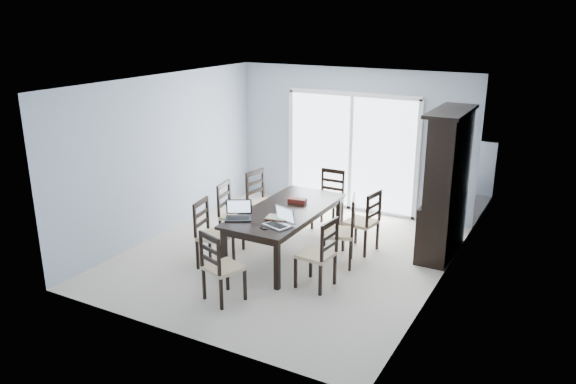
% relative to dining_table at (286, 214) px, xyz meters
% --- Properties ---
extents(floor, '(5.00, 5.00, 0.00)m').
position_rel_dining_table_xyz_m(floor, '(0.00, 0.00, -0.67)').
color(floor, beige).
rests_on(floor, ground).
extents(ceiling, '(5.00, 5.00, 0.00)m').
position_rel_dining_table_xyz_m(ceiling, '(0.00, 0.00, 1.93)').
color(ceiling, white).
rests_on(ceiling, back_wall).
extents(back_wall, '(4.50, 0.02, 2.60)m').
position_rel_dining_table_xyz_m(back_wall, '(0.00, 2.50, 0.63)').
color(back_wall, '#99A5B6').
rests_on(back_wall, floor).
extents(wall_left, '(0.02, 5.00, 2.60)m').
position_rel_dining_table_xyz_m(wall_left, '(-2.25, 0.00, 0.63)').
color(wall_left, '#99A5B6').
rests_on(wall_left, floor).
extents(wall_right, '(0.02, 5.00, 2.60)m').
position_rel_dining_table_xyz_m(wall_right, '(2.25, 0.00, 0.63)').
color(wall_right, '#99A5B6').
rests_on(wall_right, floor).
extents(balcony, '(4.50, 2.00, 0.10)m').
position_rel_dining_table_xyz_m(balcony, '(0.00, 3.50, -0.72)').
color(balcony, gray).
rests_on(balcony, ground).
extents(railing, '(4.50, 0.06, 1.10)m').
position_rel_dining_table_xyz_m(railing, '(0.00, 4.50, -0.12)').
color(railing, '#99999E').
rests_on(railing, balcony).
extents(dining_table, '(1.00, 2.20, 0.75)m').
position_rel_dining_table_xyz_m(dining_table, '(0.00, 0.00, 0.00)').
color(dining_table, black).
rests_on(dining_table, floor).
extents(china_hutch, '(0.50, 1.38, 2.20)m').
position_rel_dining_table_xyz_m(china_hutch, '(2.02, 1.25, 0.40)').
color(china_hutch, black).
rests_on(china_hutch, floor).
extents(sliding_door, '(2.52, 0.05, 2.18)m').
position_rel_dining_table_xyz_m(sliding_door, '(0.00, 2.48, 0.41)').
color(sliding_door, silver).
rests_on(sliding_door, floor).
extents(chair_left_near, '(0.50, 0.49, 1.13)m').
position_rel_dining_table_xyz_m(chair_left_near, '(-0.82, -0.81, -0.07)').
color(chair_left_near, black).
rests_on(chair_left_near, floor).
extents(chair_left_mid, '(0.51, 0.49, 1.15)m').
position_rel_dining_table_xyz_m(chair_left_mid, '(-1.01, 0.03, -0.07)').
color(chair_left_mid, black).
rests_on(chair_left_mid, floor).
extents(chair_left_far, '(0.52, 0.51, 1.18)m').
position_rel_dining_table_xyz_m(chair_left_far, '(-0.88, 0.73, -0.05)').
color(chair_left_far, black).
rests_on(chair_left_far, floor).
extents(chair_right_near, '(0.47, 0.46, 1.12)m').
position_rel_dining_table_xyz_m(chair_right_near, '(0.92, -0.69, -0.08)').
color(chair_right_near, black).
rests_on(chair_right_near, floor).
extents(chair_right_mid, '(0.59, 0.58, 1.20)m').
position_rel_dining_table_xyz_m(chair_right_mid, '(0.89, 0.14, -0.04)').
color(chair_right_mid, black).
rests_on(chair_right_mid, floor).
extents(chair_right_far, '(0.49, 0.48, 1.13)m').
position_rel_dining_table_xyz_m(chair_right_far, '(1.00, 0.72, -0.08)').
color(chair_right_far, black).
rests_on(chair_right_far, floor).
extents(chair_end_near, '(0.52, 0.53, 1.09)m').
position_rel_dining_table_xyz_m(chair_end_near, '(-0.06, -1.66, -0.09)').
color(chair_end_near, black).
rests_on(chair_end_near, floor).
extents(chair_end_far, '(0.43, 0.45, 1.14)m').
position_rel_dining_table_xyz_m(chair_end_far, '(0.05, 1.47, -0.07)').
color(chair_end_far, black).
rests_on(chair_end_far, floor).
extents(laptop_dark, '(0.44, 0.40, 0.25)m').
position_rel_dining_table_xyz_m(laptop_dark, '(-0.38, -0.69, 0.14)').
color(laptop_dark, black).
rests_on(laptop_dark, dining_table).
extents(laptop_silver, '(0.42, 0.35, 0.25)m').
position_rel_dining_table_xyz_m(laptop_silver, '(0.24, -0.67, 0.14)').
color(laptop_silver, silver).
rests_on(laptop_silver, dining_table).
extents(book_stack, '(0.31, 0.26, 0.05)m').
position_rel_dining_table_xyz_m(book_stack, '(0.10, -0.46, 0.10)').
color(book_stack, maroon).
rests_on(book_stack, dining_table).
extents(cell_phone, '(0.12, 0.09, 0.01)m').
position_rel_dining_table_xyz_m(cell_phone, '(0.12, -0.84, 0.08)').
color(cell_phone, black).
rests_on(cell_phone, dining_table).
extents(game_box, '(0.29, 0.18, 0.07)m').
position_rel_dining_table_xyz_m(game_box, '(0.02, 0.34, 0.11)').
color(game_box, '#43100D').
rests_on(game_box, dining_table).
extents(hot_tub, '(1.84, 1.66, 0.92)m').
position_rel_dining_table_xyz_m(hot_tub, '(-0.54, 3.65, -0.21)').
color(hot_tub, maroon).
rests_on(hot_tub, balcony).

